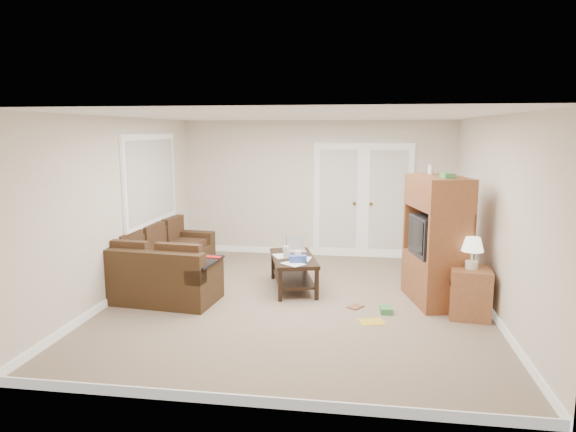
% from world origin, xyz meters
% --- Properties ---
extents(floor, '(5.50, 5.50, 0.00)m').
position_xyz_m(floor, '(0.00, 0.00, 0.00)').
color(floor, gray).
rests_on(floor, ground).
extents(ceiling, '(5.00, 5.50, 0.02)m').
position_xyz_m(ceiling, '(0.00, 0.00, 2.50)').
color(ceiling, white).
rests_on(ceiling, wall_back).
extents(wall_left, '(0.02, 5.50, 2.50)m').
position_xyz_m(wall_left, '(-2.50, 0.00, 1.25)').
color(wall_left, silver).
rests_on(wall_left, floor).
extents(wall_right, '(0.02, 5.50, 2.50)m').
position_xyz_m(wall_right, '(2.50, 0.00, 1.25)').
color(wall_right, silver).
rests_on(wall_right, floor).
extents(wall_back, '(5.00, 0.02, 2.50)m').
position_xyz_m(wall_back, '(0.00, 2.75, 1.25)').
color(wall_back, silver).
rests_on(wall_back, floor).
extents(wall_front, '(5.00, 0.02, 2.50)m').
position_xyz_m(wall_front, '(0.00, -2.75, 1.25)').
color(wall_front, silver).
rests_on(wall_front, floor).
extents(baseboards, '(5.00, 5.50, 0.10)m').
position_xyz_m(baseboards, '(0.00, 0.00, 0.05)').
color(baseboards, white).
rests_on(baseboards, floor).
extents(french_doors, '(1.80, 0.05, 2.13)m').
position_xyz_m(french_doors, '(0.85, 2.71, 1.04)').
color(french_doors, white).
rests_on(french_doors, floor).
extents(window_left, '(0.05, 1.92, 1.42)m').
position_xyz_m(window_left, '(-2.46, 1.00, 1.55)').
color(window_left, white).
rests_on(window_left, wall_left).
extents(sectional_sofa, '(1.72, 2.63, 0.76)m').
position_xyz_m(sectional_sofa, '(-2.08, 0.38, 0.30)').
color(sectional_sofa, '#3C2917').
rests_on(sectional_sofa, floor).
extents(coffee_table, '(0.88, 1.30, 0.81)m').
position_xyz_m(coffee_table, '(-0.14, 0.59, 0.27)').
color(coffee_table, black).
rests_on(coffee_table, floor).
extents(tv_armoire, '(0.82, 1.18, 1.85)m').
position_xyz_m(tv_armoire, '(1.84, 0.28, 0.87)').
color(tv_armoire, brown).
rests_on(tv_armoire, floor).
extents(side_cabinet, '(0.53, 0.53, 1.02)m').
position_xyz_m(side_cabinet, '(2.20, -0.26, 0.37)').
color(side_cabinet, '#935B35').
rests_on(side_cabinet, floor).
extents(space_heater, '(0.14, 0.12, 0.31)m').
position_xyz_m(space_heater, '(2.03, 2.45, 0.16)').
color(space_heater, silver).
rests_on(space_heater, floor).
extents(floor_magazine, '(0.35, 0.31, 0.01)m').
position_xyz_m(floor_magazine, '(0.99, -0.62, 0.00)').
color(floor_magazine, gold).
rests_on(floor_magazine, floor).
extents(floor_greenbox, '(0.16, 0.21, 0.08)m').
position_xyz_m(floor_greenbox, '(1.18, -0.27, 0.04)').
color(floor_greenbox, '#3B8347').
rests_on(floor_greenbox, floor).
extents(floor_book, '(0.25, 0.26, 0.02)m').
position_xyz_m(floor_book, '(0.73, -0.07, 0.01)').
color(floor_book, brown).
rests_on(floor_book, floor).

